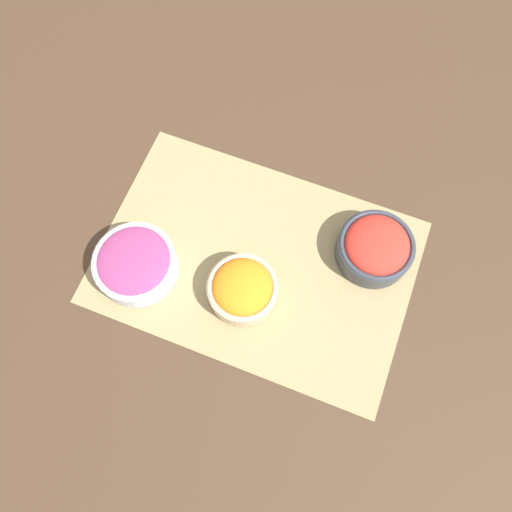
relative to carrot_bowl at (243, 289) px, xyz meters
The scene contains 5 objects.
ground_plane 0.08m from the carrot_bowl, 90.63° to the left, with size 3.00×3.00×0.00m, color #422D1E.
placemat 0.08m from the carrot_bowl, 90.63° to the left, with size 0.60×0.40×0.00m.
carrot_bowl is the anchor object (origin of this frame).
tomato_bowl 0.26m from the carrot_bowl, 38.98° to the left, with size 0.14×0.14×0.07m.
onion_bowl 0.21m from the carrot_bowl, behind, with size 0.16×0.16×0.06m.
Camera 1 is at (0.11, -0.30, 0.91)m, focal length 35.00 mm.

